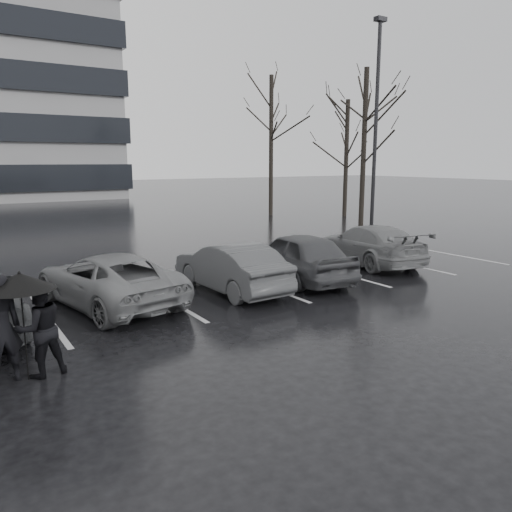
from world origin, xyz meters
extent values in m
plane|color=black|center=(0.00, 0.00, 0.00)|extent=(160.00, 160.00, 0.00)
imported|color=black|center=(1.76, 2.08, 0.71)|extent=(2.03, 4.28, 1.41)
imported|color=#2A2A2C|center=(-0.45, 2.06, 0.64)|extent=(1.54, 3.95, 1.28)
imported|color=#515154|center=(-3.56, 2.49, 0.63)|extent=(2.87, 4.81, 1.25)
imported|color=#515154|center=(5.20, 2.68, 0.65)|extent=(2.55, 4.75, 1.31)
imported|color=black|center=(-6.18, -0.89, 0.87)|extent=(0.70, 0.53, 1.73)
imported|color=black|center=(-5.63, -0.91, 0.78)|extent=(0.86, 0.73, 1.57)
cylinder|color=black|center=(-5.86, -0.97, 0.75)|extent=(0.02, 0.02, 1.50)
cone|color=black|center=(-5.86, -0.97, 1.59)|extent=(1.03, 1.03, 0.26)
sphere|color=black|center=(-5.86, -0.97, 1.73)|extent=(0.05, 0.05, 0.05)
cylinder|color=gray|center=(9.26, 6.56, 0.10)|extent=(0.50, 0.50, 0.20)
cylinder|color=black|center=(9.26, 6.56, 4.52)|extent=(0.16, 0.16, 9.04)
cube|color=black|center=(9.26, 6.56, 9.09)|extent=(0.50, 0.30, 0.18)
cube|color=#B8B8BB|center=(-5.00, 2.50, 0.00)|extent=(0.12, 5.00, 0.00)
cube|color=#B8B8BB|center=(-2.20, 2.50, 0.00)|extent=(0.12, 5.00, 0.00)
cube|color=#B8B8BB|center=(0.60, 2.50, 0.00)|extent=(0.12, 5.00, 0.00)
cube|color=#B8B8BB|center=(3.40, 2.50, 0.00)|extent=(0.12, 5.00, 0.00)
cube|color=#B8B8BB|center=(6.20, 2.50, 0.00)|extent=(0.12, 5.00, 0.00)
cube|color=#B8B8BB|center=(9.00, 2.50, 0.00)|extent=(0.12, 5.00, 0.00)
cylinder|color=black|center=(12.00, 10.00, 4.00)|extent=(0.26, 0.26, 8.00)
cylinder|color=black|center=(14.50, 14.00, 3.50)|extent=(0.26, 0.26, 7.00)
cylinder|color=black|center=(11.00, 17.00, 4.25)|extent=(0.26, 0.26, 8.50)
camera|label=1|loc=(-6.80, -9.10, 3.39)|focal=35.00mm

